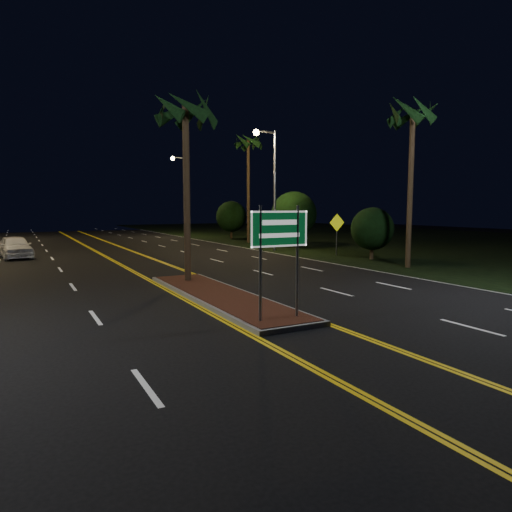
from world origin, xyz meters
TOP-DOWN VIEW (x-y plane):
  - ground at (0.00, 0.00)m, footprint 120.00×120.00m
  - grass_right at (30.00, 25.00)m, footprint 40.00×110.00m
  - median_island at (0.00, 7.00)m, footprint 2.25×10.25m
  - highway_sign at (0.00, 2.80)m, footprint 1.80×0.08m
  - streetlight_right_mid at (10.61, 22.00)m, footprint 1.91×0.44m
  - streetlight_right_far at (10.61, 42.00)m, footprint 1.91×0.44m
  - palm_median at (0.00, 10.50)m, footprint 2.40×2.40m
  - palm_right_near at (12.50, 10.00)m, footprint 2.40×2.40m
  - palm_right_far at (12.80, 30.00)m, footprint 2.40×2.40m
  - shrub_near at (13.50, 14.00)m, footprint 2.70×2.70m
  - shrub_mid at (14.00, 24.00)m, footprint 3.78×3.78m
  - shrub_far at (13.80, 36.00)m, footprint 3.24×3.24m
  - car_near at (-6.59, 25.43)m, footprint 2.91×5.42m
  - warning_sign at (13.00, 16.96)m, footprint 1.20×0.08m

SIDE VIEW (x-z plane):
  - ground at x=0.00m, z-range 0.00..0.00m
  - grass_right at x=30.00m, z-range 0.00..0.01m
  - median_island at x=0.00m, z-range 0.00..0.17m
  - car_near at x=-6.59m, z-range 0.00..1.72m
  - warning_sign at x=13.00m, z-range 0.46..3.32m
  - shrub_near at x=13.50m, z-range 0.30..3.60m
  - shrub_far at x=13.80m, z-range 0.36..4.32m
  - highway_sign at x=0.00m, z-range 0.80..4.00m
  - shrub_mid at x=14.00m, z-range 0.42..5.04m
  - streetlight_right_mid at x=10.61m, z-range 1.16..10.16m
  - streetlight_right_far at x=10.61m, z-range 1.16..10.16m
  - palm_median at x=0.00m, z-range 3.13..11.43m
  - palm_right_near at x=12.50m, z-range 3.56..12.86m
  - palm_right_far at x=12.80m, z-range 3.99..14.29m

